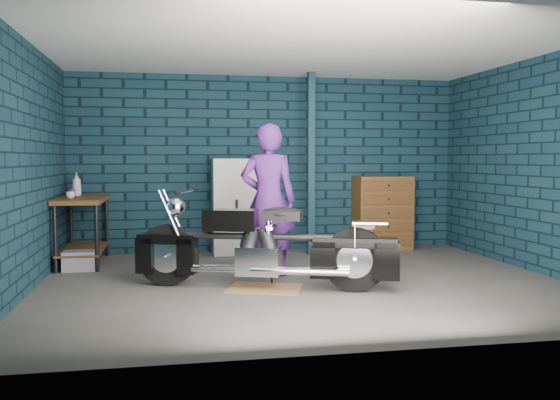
# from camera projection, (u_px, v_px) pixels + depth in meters

# --- Properties ---
(ground) EXTENTS (6.00, 6.00, 0.00)m
(ground) POSITION_uv_depth(u_px,v_px,m) (304.00, 282.00, 6.85)
(ground) COLOR #514E4B
(ground) RESTS_ON ground
(room_walls) EXTENTS (6.02, 5.01, 2.71)m
(room_walls) POSITION_uv_depth(u_px,v_px,m) (294.00, 120.00, 7.26)
(room_walls) COLOR #102937
(room_walls) RESTS_ON ground
(support_post) EXTENTS (0.10, 0.10, 2.70)m
(support_post) POSITION_uv_depth(u_px,v_px,m) (311.00, 164.00, 8.77)
(support_post) COLOR #122A38
(support_post) RESTS_ON ground
(workbench) EXTENTS (0.60, 1.40, 0.91)m
(workbench) POSITION_uv_depth(u_px,v_px,m) (83.00, 231.00, 8.04)
(workbench) COLOR brown
(workbench) RESTS_ON ground
(drip_mat) EXTENTS (0.95, 0.82, 0.01)m
(drip_mat) POSITION_uv_depth(u_px,v_px,m) (264.00, 288.00, 6.52)
(drip_mat) COLOR olive
(drip_mat) RESTS_ON ground
(motorcycle) EXTENTS (2.56, 1.44, 1.09)m
(motorcycle) POSITION_uv_depth(u_px,v_px,m) (264.00, 239.00, 6.49)
(motorcycle) COLOR black
(motorcycle) RESTS_ON ground
(person) EXTENTS (0.76, 0.58, 1.85)m
(person) POSITION_uv_depth(u_px,v_px,m) (268.00, 200.00, 7.23)
(person) COLOR #53217B
(person) RESTS_ON ground
(storage_bin) EXTENTS (0.40, 0.29, 0.25)m
(storage_bin) POSITION_uv_depth(u_px,v_px,m) (80.00, 261.00, 7.57)
(storage_bin) COLOR gray
(storage_bin) RESTS_ON ground
(locker) EXTENTS (0.67, 0.48, 1.43)m
(locker) POSITION_uv_depth(u_px,v_px,m) (235.00, 206.00, 8.88)
(locker) COLOR silver
(locker) RESTS_ON ground
(tool_chest) EXTENTS (0.87, 0.48, 1.15)m
(tool_chest) POSITION_uv_depth(u_px,v_px,m) (383.00, 213.00, 9.32)
(tool_chest) COLOR brown
(tool_chest) RESTS_ON ground
(shop_stool) EXTENTS (0.39, 0.39, 0.56)m
(shop_stool) POSITION_uv_depth(u_px,v_px,m) (363.00, 247.00, 7.75)
(shop_stool) COLOR beige
(shop_stool) RESTS_ON ground
(cup_a) EXTENTS (0.14, 0.14, 0.09)m
(cup_a) POSITION_uv_depth(u_px,v_px,m) (70.00, 195.00, 7.75)
(cup_a) COLOR beige
(cup_a) RESTS_ON workbench
(mug_purple) EXTENTS (0.10, 0.10, 0.11)m
(mug_purple) POSITION_uv_depth(u_px,v_px,m) (72.00, 193.00, 8.05)
(mug_purple) COLOR #561A6A
(mug_purple) RESTS_ON workbench
(bottle) EXTENTS (0.13, 0.13, 0.33)m
(bottle) POSITION_uv_depth(u_px,v_px,m) (77.00, 184.00, 8.30)
(bottle) COLOR gray
(bottle) RESTS_ON workbench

